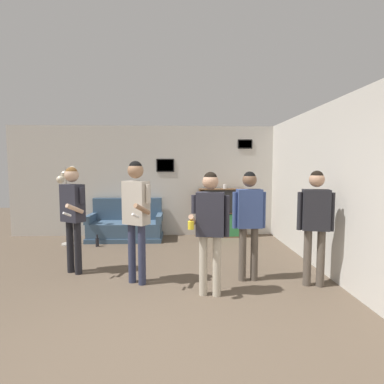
{
  "coord_description": "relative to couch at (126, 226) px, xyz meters",
  "views": [
    {
      "loc": [
        0.35,
        -2.6,
        1.71
      ],
      "look_at": [
        0.53,
        2.39,
        1.28
      ],
      "focal_mm": 28.0,
      "sensor_mm": 36.0,
      "label": 1
    }
  ],
  "objects": [
    {
      "name": "person_player_foreground_left",
      "position": [
        -0.42,
        -2.25,
        0.75
      ],
      "size": [
        0.44,
        0.6,
        1.7
      ],
      "color": "black",
      "rests_on": "ground_plane"
    },
    {
      "name": "wall_back",
      "position": [
        0.95,
        0.41,
        1.05
      ],
      "size": [
        7.65,
        0.08,
        2.7
      ],
      "color": "beige",
      "rests_on": "ground_plane"
    },
    {
      "name": "drinking_cup",
      "position": [
        2.36,
        0.19,
        0.92
      ],
      "size": [
        0.08,
        0.08,
        0.1
      ],
      "color": "white",
      "rests_on": "bookshelf"
    },
    {
      "name": "bottle_on_floor",
      "position": [
        -0.5,
        -0.65,
        -0.2
      ],
      "size": [
        0.07,
        0.07,
        0.26
      ],
      "color": "black",
      "rests_on": "ground_plane"
    },
    {
      "name": "person_spectator_far_right",
      "position": [
        3.2,
        -2.9,
        0.71
      ],
      "size": [
        0.49,
        0.28,
        1.65
      ],
      "color": "brown",
      "rests_on": "ground_plane"
    },
    {
      "name": "couch",
      "position": [
        0.0,
        0.0,
        0.0
      ],
      "size": [
        1.71,
        0.8,
        0.95
      ],
      "color": "#3D5670",
      "rests_on": "ground_plane"
    },
    {
      "name": "wall_right",
      "position": [
        3.61,
        -2.01,
        1.04
      ],
      "size": [
        0.06,
        7.19,
        2.7
      ],
      "color": "beige",
      "rests_on": "ground_plane"
    },
    {
      "name": "person_spectator_near_bookshelf",
      "position": [
        2.31,
        -2.66,
        0.7
      ],
      "size": [
        0.5,
        0.21,
        1.64
      ],
      "color": "brown",
      "rests_on": "ground_plane"
    },
    {
      "name": "bookshelf",
      "position": [
        2.31,
        0.19,
        0.28
      ],
      "size": [
        1.15,
        0.3,
        1.17
      ],
      "color": "brown",
      "rests_on": "ground_plane"
    },
    {
      "name": "person_watcher_holding_cup",
      "position": [
        1.68,
        -3.17,
        0.7
      ],
      "size": [
        0.54,
        0.39,
        1.64
      ],
      "color": "#B7AD99",
      "rests_on": "ground_plane"
    },
    {
      "name": "ground_plane",
      "position": [
        0.95,
        -4.41,
        -0.31
      ],
      "size": [
        20.0,
        20.0,
        0.0
      ],
      "primitive_type": "plane",
      "color": "brown"
    },
    {
      "name": "floor_lamp",
      "position": [
        -1.18,
        -0.47,
        0.97
      ],
      "size": [
        0.38,
        0.41,
        1.72
      ],
      "color": "#ADA89E",
      "rests_on": "ground_plane"
    },
    {
      "name": "person_player_foreground_center",
      "position": [
        0.65,
        -2.72,
        0.81
      ],
      "size": [
        0.44,
        0.61,
        1.79
      ],
      "color": "#2D334C",
      "rests_on": "ground_plane"
    }
  ]
}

